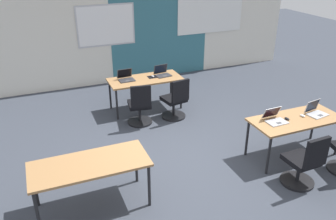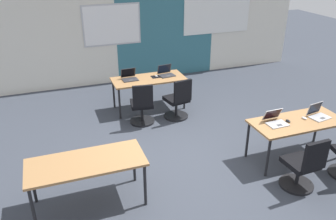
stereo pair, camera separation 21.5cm
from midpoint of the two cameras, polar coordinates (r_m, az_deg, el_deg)
The scene contains 16 objects.
ground_plane at distance 6.12m, azimuth 4.06°, elevation -7.95°, with size 24.00×24.00×0.00m.
back_wall_assembly at distance 9.31m, azimuth -6.05°, elevation 13.30°, with size 10.00×0.27×2.80m.
desk_near_left at distance 4.88m, azimuth -12.10°, elevation -8.89°, with size 1.60×0.70×0.72m.
desk_near_right at distance 6.23m, azimuth 21.49°, elevation -2.18°, with size 1.60×0.70×0.72m.
desk_far_center at distance 7.66m, azimuth -2.41°, elevation 4.82°, with size 1.60×0.70×0.72m.
laptop_far_left at distance 7.59m, azimuth -5.56°, elevation 5.40°, with size 0.34×0.31×0.23m.
chair_far_left at distance 7.07m, azimuth -3.42°, elevation 0.47°, with size 0.52×0.57×0.92m.
laptop_near_right_end at distance 6.46m, azimuth 24.42°, elevation -0.64°, with size 0.37×0.33×0.23m.
mouse_near_right_end at distance 6.30m, azimuth 22.49°, elevation -1.25°, with size 0.07×0.11×0.03m.
laptop_near_right_inner at distance 5.97m, azimuth 18.33°, elevation -1.69°, with size 0.34×0.33×0.22m.
mouse_near_right_inner at distance 6.10m, azimuth 20.16°, elevation -1.71°, with size 0.06×0.10×0.03m.
chair_near_right_inner at distance 5.63m, azimuth 22.45°, elevation -8.82°, with size 0.52×0.55×0.92m.
laptop_far_right at distance 7.80m, azimuth 0.49°, elevation 6.09°, with size 0.36×0.32×0.23m.
mousepad_far_right at distance 7.72m, azimuth -1.16°, elevation 5.51°, with size 0.22×0.19×0.00m.
mouse_far_right at distance 7.71m, azimuth -1.16°, elevation 5.64°, with size 0.06×0.10×0.03m.
chair_far_right at distance 7.29m, azimuth 2.51°, elevation 1.30°, with size 0.52×0.57×0.92m.
Camera 2 is at (-2.04, -4.67, 3.38)m, focal length 36.93 mm.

